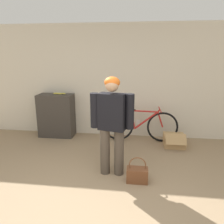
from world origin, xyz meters
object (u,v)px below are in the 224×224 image
object	(u,v)px
person	(112,120)
banana	(59,93)
cardboard_box	(174,140)
handbag	(137,174)
bicycle	(140,125)

from	to	relation	value
person	banana	xyz separation A→B (m)	(-1.44, 1.60, 0.12)
cardboard_box	person	bearing A→B (deg)	-132.66
handbag	cardboard_box	size ratio (longest dim) A/B	0.80
banana	cardboard_box	distance (m)	2.80
banana	bicycle	bearing A→B (deg)	-3.66
banana	person	bearing A→B (deg)	-47.95
banana	handbag	bearing A→B (deg)	-44.09
banana	cardboard_box	xyz separation A→B (m)	(2.63, -0.31, -0.91)
banana	cardboard_box	size ratio (longest dim) A/B	0.61
banana	cardboard_box	bearing A→B (deg)	-6.73
bicycle	banana	size ratio (longest dim) A/B	5.34
bicycle	handbag	size ratio (longest dim) A/B	4.07
banana	handbag	distance (m)	2.75
person	bicycle	xyz separation A→B (m)	(0.45, 1.48, -0.55)
banana	cardboard_box	world-z (taller)	banana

